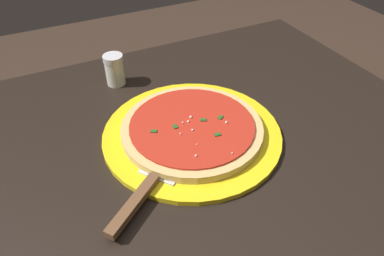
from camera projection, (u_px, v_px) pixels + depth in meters
restaurant_table at (214, 189)px, 0.80m from camera, size 0.85×0.95×0.75m
serving_plate at (192, 134)px, 0.72m from camera, size 0.35×0.35×0.01m
pizza at (192, 128)px, 0.71m from camera, size 0.28×0.28×0.02m
pizza_server at (147, 188)px, 0.60m from camera, size 0.17×0.20×0.01m
parmesan_shaker at (115, 70)px, 0.85m from camera, size 0.05×0.05×0.07m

